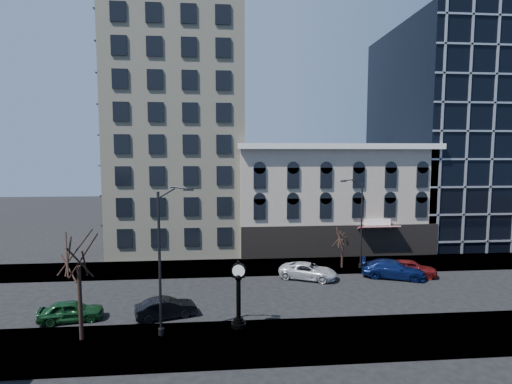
{
  "coord_description": "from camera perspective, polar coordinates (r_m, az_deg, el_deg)",
  "views": [
    {
      "loc": [
        -1.12,
        -31.07,
        11.33
      ],
      "look_at": [
        2.0,
        4.0,
        8.0
      ],
      "focal_mm": 28.0,
      "sensor_mm": 36.0,
      "label": 1
    }
  ],
  "objects": [
    {
      "name": "bare_tree_far",
      "position": [
        40.51,
        12.26,
        -5.84
      ],
      "size": [
        2.63,
        2.63,
        4.52
      ],
      "color": "black",
      "rests_on": "sidewalk_far"
    },
    {
      "name": "glass_office",
      "position": [
        61.69,
        27.64,
        7.27
      ],
      "size": [
        20.0,
        20.15,
        28.0
      ],
      "color": "black",
      "rests_on": "ground"
    },
    {
      "name": "car_near_a",
      "position": [
        31.02,
        -24.9,
        -15.14
      ],
      "size": [
        4.38,
        2.35,
        1.41
      ],
      "primitive_type": "imported",
      "rotation": [
        0.0,
        0.0,
        1.74
      ],
      "color": "#143F1E",
      "rests_on": "ground"
    },
    {
      "name": "cream_tower",
      "position": [
        50.84,
        -11.0,
        14.35
      ],
      "size": [
        15.9,
        15.4,
        42.5
      ],
      "color": "beige",
      "rests_on": "ground"
    },
    {
      "name": "street_lamp_far",
      "position": [
        40.08,
        14.03,
        -1.12
      ],
      "size": [
        2.32,
        0.35,
        8.97
      ],
      "rotation": [
        0.0,
        0.0,
        3.13
      ],
      "color": "black",
      "rests_on": "sidewalk_far"
    },
    {
      "name": "car_far_b",
      "position": [
        39.4,
        19.02,
        -10.37
      ],
      "size": [
        6.09,
        4.17,
        1.64
      ],
      "primitive_type": "imported",
      "rotation": [
        0.0,
        0.0,
        1.2
      ],
      "color": "#0C194C",
      "rests_on": "ground"
    },
    {
      "name": "car_near_b",
      "position": [
        29.54,
        -12.7,
        -15.85
      ],
      "size": [
        4.42,
        2.59,
        1.38
      ],
      "primitive_type": "imported",
      "rotation": [
        0.0,
        0.0,
        1.86
      ],
      "color": "black",
      "rests_on": "ground"
    },
    {
      "name": "sidewalk_near",
      "position": [
        25.7,
        -2.21,
        -20.61
      ],
      "size": [
        160.0,
        6.0,
        0.12
      ],
      "primitive_type": "cube",
      "color": "gray",
      "rests_on": "ground"
    },
    {
      "name": "car_far_a",
      "position": [
        37.38,
        7.45,
        -11.13
      ],
      "size": [
        5.74,
        4.32,
        1.45
      ],
      "primitive_type": "imported",
      "rotation": [
        0.0,
        0.0,
        1.15
      ],
      "color": "silver",
      "rests_on": "ground"
    },
    {
      "name": "ground",
      "position": [
        33.09,
        -2.93,
        -14.63
      ],
      "size": [
        160.0,
        160.0,
        0.0
      ],
      "primitive_type": "plane",
      "color": "black",
      "rests_on": "ground"
    },
    {
      "name": "bare_tree_near",
      "position": [
        26.22,
        -24.1,
        -7.52
      ],
      "size": [
        4.29,
        4.29,
        7.36
      ],
      "color": "black",
      "rests_on": "sidewalk_near"
    },
    {
      "name": "street_clock",
      "position": [
        26.74,
        -2.51,
        -14.77
      ],
      "size": [
        1.0,
        1.0,
        4.41
      ],
      "rotation": [
        0.0,
        0.0,
        -0.17
      ],
      "color": "black",
      "rests_on": "sidewalk_near"
    },
    {
      "name": "car_far_c",
      "position": [
        40.41,
        21.17,
        -10.08
      ],
      "size": [
        4.99,
        3.1,
        1.59
      ],
      "primitive_type": "imported",
      "rotation": [
        0.0,
        0.0,
        1.29
      ],
      "color": "maroon",
      "rests_on": "ground"
    },
    {
      "name": "street_lamp_near",
      "position": [
        24.72,
        -12.23,
        -4.15
      ],
      "size": [
        2.43,
        0.79,
        9.49
      ],
      "rotation": [
        0.0,
        0.0,
        -0.22
      ],
      "color": "black",
      "rests_on": "sidewalk_near"
    },
    {
      "name": "victorian_row",
      "position": [
        49.05,
        10.47,
        -0.93
      ],
      "size": [
        22.6,
        11.19,
        12.5
      ],
      "color": "#B4A594",
      "rests_on": "ground"
    },
    {
      "name": "sidewalk_far",
      "position": [
        40.68,
        -3.36,
        -10.69
      ],
      "size": [
        160.0,
        6.0,
        0.12
      ],
      "primitive_type": "cube",
      "color": "gray",
      "rests_on": "ground"
    }
  ]
}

